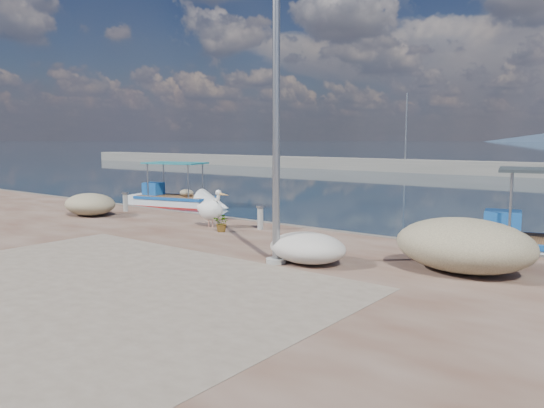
{
  "coord_description": "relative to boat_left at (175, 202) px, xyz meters",
  "views": [
    {
      "loc": [
        9.36,
        -8.18,
        3.17
      ],
      "look_at": [
        0.0,
        3.8,
        1.3
      ],
      "focal_mm": 35.0,
      "sensor_mm": 36.0,
      "label": 1
    }
  ],
  "objects": [
    {
      "name": "net_pile_d",
      "position": [
        12.62,
        -7.44,
        0.64
      ],
      "size": [
        1.77,
        1.33,
        0.66
      ],
      "primitive_type": "ellipsoid",
      "color": "silver",
      "rests_on": "quay"
    },
    {
      "name": "boat_left",
      "position": [
        0.0,
        0.0,
        0.0
      ],
      "size": [
        5.3,
        2.84,
        2.43
      ],
      "rotation": [
        0.0,
        0.0,
        0.25
      ],
      "color": "white",
      "rests_on": "ground"
    },
    {
      "name": "bollard_near",
      "position": [
        9.1,
        -4.74,
        0.69
      ],
      "size": [
        0.23,
        0.23,
        0.71
      ],
      "color": "gray",
      "rests_on": "quay"
    },
    {
      "name": "potted_plant",
      "position": [
        8.5,
        -5.75,
        0.57
      ],
      "size": [
        0.54,
        0.49,
        0.53
      ],
      "primitive_type": "imported",
      "rotation": [
        0.0,
        0.0,
        0.17
      ],
      "color": "#33722D",
      "rests_on": "quay"
    },
    {
      "name": "ground",
      "position": [
        9.58,
        -8.6,
        -0.19
      ],
      "size": [
        1400.0,
        1400.0,
        0.0
      ],
      "primitive_type": "plane",
      "color": "#162635",
      "rests_on": "ground"
    },
    {
      "name": "quay_patch",
      "position": [
        10.58,
        -11.6,
        0.31
      ],
      "size": [
        9.0,
        7.0,
        0.01
      ],
      "primitive_type": "cube",
      "color": "gray",
      "rests_on": "quay"
    },
    {
      "name": "bollard_far",
      "position": [
        2.65,
        -4.77,
        0.7
      ],
      "size": [
        0.23,
        0.23,
        0.71
      ],
      "color": "gray",
      "rests_on": "quay"
    },
    {
      "name": "pelican",
      "position": [
        7.68,
        -5.37,
        0.86
      ],
      "size": [
        1.2,
        0.62,
        1.16
      ],
      "rotation": [
        0.0,
        0.0,
        0.08
      ],
      "color": "tan",
      "rests_on": "quay"
    },
    {
      "name": "net_pile_b",
      "position": [
        2.55,
        -6.18,
        0.7
      ],
      "size": [
        2.0,
        1.56,
        0.78
      ],
      "primitive_type": "ellipsoid",
      "color": "tan",
      "rests_on": "quay"
    },
    {
      "name": "net_pile_c",
      "position": [
        15.55,
        -6.14,
        0.86
      ],
      "size": [
        2.79,
        1.99,
        1.09
      ],
      "primitive_type": "ellipsoid",
      "color": "tan",
      "rests_on": "quay"
    },
    {
      "name": "lamp_post",
      "position": [
        12.09,
        -7.84,
        3.61
      ],
      "size": [
        0.44,
        0.96,
        7.0
      ],
      "color": "gray",
      "rests_on": "quay"
    },
    {
      "name": "breakwater",
      "position": [
        9.58,
        31.4,
        0.41
      ],
      "size": [
        120.0,
        2.2,
        7.5
      ],
      "color": "gray",
      "rests_on": "ground"
    }
  ]
}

